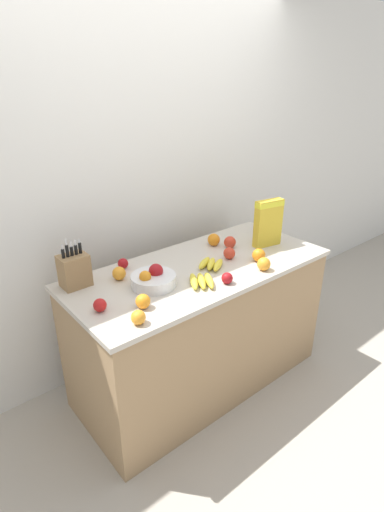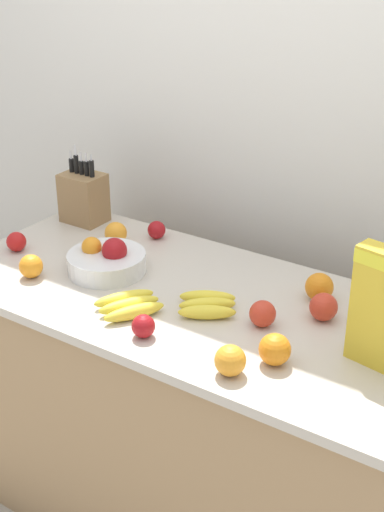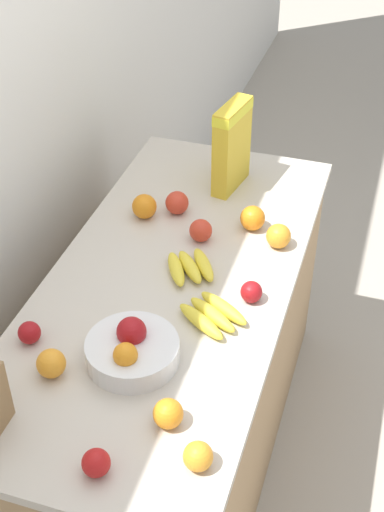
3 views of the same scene
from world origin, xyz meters
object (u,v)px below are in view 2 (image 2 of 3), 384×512
object	(u,v)px
orange_mid_left	(319,287)
orange_front_right	(116,233)
apple_middle	(16,242)
banana_bunch_left	(207,305)
knife_block	(84,197)
orange_front_center	(275,349)
apple_front	(324,307)
orange_by_cereal	(31,266)
apple_by_knife_block	(263,314)
apple_leftmost	(143,326)
fruit_bowl	(107,260)
orange_front_left	(230,360)
apple_near_bananas	(157,230)
banana_bunch_right	(129,305)

from	to	relation	value
orange_mid_left	orange_front_right	size ratio (longest dim) A/B	1.09
apple_middle	orange_mid_left	xyz separation A→B (m)	(1.01, 0.26, 0.01)
banana_bunch_left	knife_block	bearing A→B (deg)	157.38
knife_block	orange_front_center	distance (m)	1.13
apple_front	orange_by_cereal	bearing A→B (deg)	-162.84
banana_bunch_left	apple_by_knife_block	xyz separation A→B (m)	(0.17, 0.02, 0.02)
orange_by_cereal	apple_leftmost	bearing A→B (deg)	-9.35
apple_by_knife_block	apple_middle	world-z (taller)	apple_by_knife_block
banana_bunch_left	orange_front_center	xyz separation A→B (m)	(0.29, -0.13, 0.02)
knife_block	orange_mid_left	bearing A→B (deg)	-3.89
apple_by_knife_block	orange_by_cereal	size ratio (longest dim) A/B	1.00
knife_block	apple_front	bearing A→B (deg)	-9.04
apple_leftmost	apple_middle	distance (m)	0.72
knife_block	banana_bunch_left	xyz separation A→B (m)	(0.75, -0.31, -0.08)
knife_block	fruit_bowl	distance (m)	0.44
fruit_bowl	apple_middle	xyz separation A→B (m)	(-0.36, -0.05, -0.01)
banana_bunch_left	apple_leftmost	xyz separation A→B (m)	(-0.07, -0.21, 0.01)
orange_by_cereal	orange_mid_left	size ratio (longest dim) A/B	0.89
apple_by_knife_block	orange_front_center	distance (m)	0.19
apple_middle	orange_front_right	bearing A→B (deg)	43.71
knife_block	apple_leftmost	world-z (taller)	knife_block
apple_front	apple_middle	distance (m)	1.08
orange_front_left	knife_block	bearing A→B (deg)	150.49
orange_front_left	orange_front_center	distance (m)	0.13
apple_near_bananas	orange_front_right	bearing A→B (deg)	-129.29
banana_bunch_right	apple_near_bananas	bearing A→B (deg)	117.12
banana_bunch_left	apple_near_bananas	world-z (taller)	apple_near_bananas
knife_block	banana_bunch_right	world-z (taller)	knife_block
banana_bunch_left	orange_front_center	world-z (taller)	orange_front_center
apple_middle	banana_bunch_left	bearing A→B (deg)	1.35
orange_front_right	orange_mid_left	bearing A→B (deg)	1.85
orange_front_right	apple_by_knife_block	bearing A→B (deg)	-16.12
orange_mid_left	orange_front_center	xyz separation A→B (m)	(0.04, -0.37, -0.00)
orange_front_center	apple_near_bananas	bearing A→B (deg)	147.11
fruit_bowl	orange_mid_left	world-z (taller)	fruit_bowl
knife_block	orange_by_cereal	world-z (taller)	knife_block
orange_front_left	orange_front_center	world-z (taller)	orange_front_center
banana_bunch_right	orange_by_cereal	distance (m)	0.40
banana_bunch_left	orange_mid_left	size ratio (longest dim) A/B	2.46
apple_by_knife_block	apple_near_bananas	bearing A→B (deg)	152.31
orange_mid_left	apple_middle	bearing A→B (deg)	-165.53
knife_block	orange_front_center	size ratio (longest dim) A/B	3.43
orange_front_right	apple_middle	bearing A→B (deg)	-136.29
orange_mid_left	banana_bunch_left	bearing A→B (deg)	-135.16
apple_leftmost	orange_front_center	size ratio (longest dim) A/B	0.78
apple_front	apple_leftmost	bearing A→B (deg)	-136.30
orange_by_cereal	orange_front_right	bearing A→B (deg)	79.51
apple_by_knife_block	fruit_bowl	bearing A→B (deg)	178.45
apple_front	apple_near_bananas	world-z (taller)	apple_front
banana_bunch_left	orange_front_left	bearing A→B (deg)	-47.15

